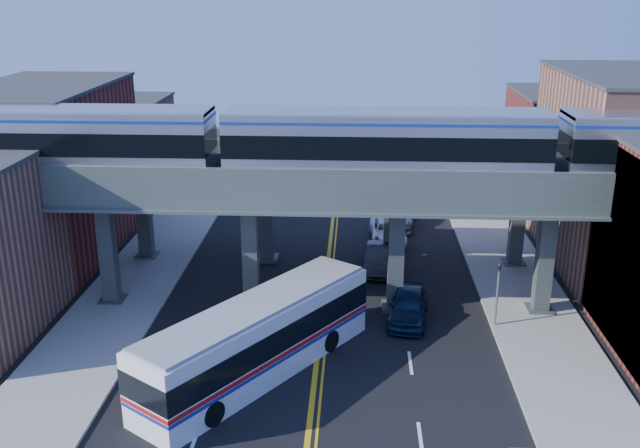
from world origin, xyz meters
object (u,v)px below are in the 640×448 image
at_px(traffic_signal, 498,287).
at_px(transit_train, 385,143).
at_px(car_lane_c, 388,231).
at_px(car_lane_d, 397,212).
at_px(car_lane_b, 379,258).
at_px(stop_sign, 324,318).
at_px(car_lane_a, 408,305).
at_px(transit_bus, 258,339).

bearing_deg(traffic_signal, transit_train, 161.49).
relative_size(car_lane_c, car_lane_d, 0.81).
bearing_deg(traffic_signal, car_lane_b, 127.63).
xyz_separation_m(car_lane_c, car_lane_d, (0.85, 3.93, 0.21)).
bearing_deg(stop_sign, car_lane_b, 74.39).
distance_m(car_lane_a, car_lane_d, 16.32).
distance_m(transit_bus, car_lane_c, 19.55).
bearing_deg(car_lane_a, traffic_signal, -0.72).
bearing_deg(car_lane_d, stop_sign, -95.08).
height_order(stop_sign, car_lane_d, stop_sign).
distance_m(stop_sign, car_lane_d, 20.52).
bearing_deg(car_lane_c, transit_train, -96.22).
bearing_deg(car_lane_a, transit_bus, -133.09).
bearing_deg(car_lane_a, car_lane_d, 96.89).
distance_m(car_lane_a, car_lane_b, 7.14).
xyz_separation_m(traffic_signal, car_lane_a, (-4.54, 0.67, -1.46)).
height_order(traffic_signal, car_lane_b, traffic_signal).
xyz_separation_m(car_lane_a, car_lane_d, (0.22, 16.32, 0.08)).
xyz_separation_m(traffic_signal, car_lane_c, (-5.17, 13.06, -1.58)).
relative_size(stop_sign, transit_bus, 0.21).
bearing_deg(car_lane_d, car_lane_c, -94.42).
bearing_deg(car_lane_d, transit_train, -88.47).
xyz_separation_m(transit_train, car_lane_d, (1.65, 14.99, -8.51)).
relative_size(stop_sign, car_lane_a, 0.53).
relative_size(car_lane_b, car_lane_c, 0.93).
xyz_separation_m(stop_sign, car_lane_d, (4.58, 19.99, -0.83)).
height_order(transit_train, car_lane_a, transit_train).
bearing_deg(stop_sign, transit_train, 59.65).
distance_m(traffic_signal, car_lane_d, 17.58).
distance_m(transit_train, car_lane_a, 8.82).
distance_m(traffic_signal, car_lane_b, 9.81).
xyz_separation_m(car_lane_a, car_lane_c, (-0.64, 12.39, -0.13)).
height_order(stop_sign, car_lane_b, stop_sign).
relative_size(traffic_signal, transit_bus, 0.33).
height_order(car_lane_b, car_lane_d, car_lane_d).
xyz_separation_m(transit_bus, car_lane_d, (7.51, 22.28, -0.83)).
bearing_deg(stop_sign, transit_bus, -141.97).
distance_m(transit_bus, car_lane_a, 9.46).
relative_size(transit_train, stop_sign, 19.60).
distance_m(transit_bus, car_lane_b, 14.28).
height_order(car_lane_a, car_lane_c, car_lane_a).
height_order(transit_train, stop_sign, transit_train).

